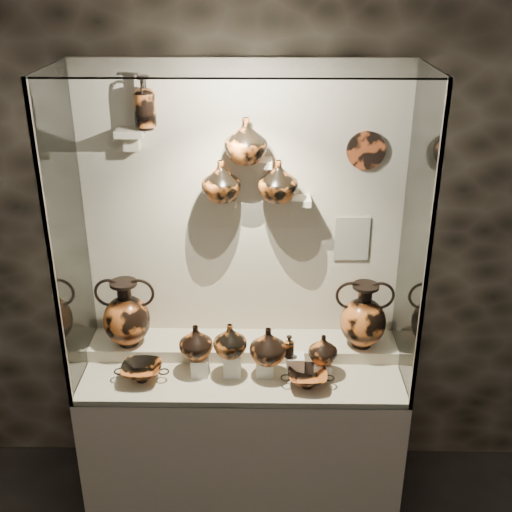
{
  "coord_description": "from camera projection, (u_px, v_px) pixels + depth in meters",
  "views": [
    {
      "loc": [
        0.12,
        -0.7,
        2.8
      ],
      "look_at": [
        0.07,
        2.27,
        1.45
      ],
      "focal_mm": 45.0,
      "sensor_mm": 36.0,
      "label": 1
    }
  ],
  "objects": [
    {
      "name": "kylix_right",
      "position": [
        307.0,
        377.0,
        3.27
      ],
      "size": [
        0.27,
        0.23,
        0.11
      ],
      "primitive_type": null,
      "rotation": [
        0.0,
        0.0,
        -0.03
      ],
      "color": "#BE5D24",
      "rests_on": "front_tier"
    },
    {
      "name": "jug_e",
      "position": [
        323.0,
        349.0,
        3.32
      ],
      "size": [
        0.19,
        0.19,
        0.16
      ],
      "primitive_type": "imported",
      "rotation": [
        0.0,
        0.0,
        0.27
      ],
      "color": "#BE5D24",
      "rests_on": "pedestal_e"
    },
    {
      "name": "pedestal_d",
      "position": [
        295.0,
        365.0,
        3.36
      ],
      "size": [
        0.09,
        0.09,
        0.12
      ],
      "primitive_type": "cube",
      "color": "silver",
      "rests_on": "front_tier"
    },
    {
      "name": "kylix_left",
      "position": [
        142.0,
        371.0,
        3.32
      ],
      "size": [
        0.32,
        0.29,
        0.11
      ],
      "primitive_type": null,
      "rotation": [
        0.0,
        0.0,
        0.25
      ],
      "color": "#BB5A21",
      "rests_on": "front_tier"
    },
    {
      "name": "amphora_left",
      "position": [
        126.0,
        313.0,
        3.46
      ],
      "size": [
        0.4,
        0.4,
        0.38
      ],
      "primitive_type": null,
      "rotation": [
        0.0,
        0.0,
        -0.36
      ],
      "color": "#BE5D24",
      "rests_on": "rear_tier"
    },
    {
      "name": "frame_post_right",
      "position": [
        428.0,
        263.0,
        2.84
      ],
      "size": [
        0.02,
        0.02,
        1.6
      ],
      "primitive_type": "cube",
      "color": "gray",
      "rests_on": "plinth"
    },
    {
      "name": "glass_front",
      "position": [
        239.0,
        262.0,
        2.85
      ],
      "size": [
        1.7,
        0.01,
        1.6
      ],
      "primitive_type": "cube",
      "color": "white",
      "rests_on": "plinth"
    },
    {
      "name": "wall_back",
      "position": [
        243.0,
        213.0,
        3.41
      ],
      "size": [
        5.0,
        0.02,
        3.2
      ],
      "primitive_type": "cube",
      "color": "black",
      "rests_on": "ground"
    },
    {
      "name": "pedestal_b",
      "position": [
        232.0,
        364.0,
        3.36
      ],
      "size": [
        0.09,
        0.09,
        0.13
      ],
      "primitive_type": "cube",
      "color": "silver",
      "rests_on": "front_tier"
    },
    {
      "name": "lekythos_tall",
      "position": [
        144.0,
        100.0,
        3.08
      ],
      "size": [
        0.14,
        0.14,
        0.29
      ],
      "primitive_type": null,
      "rotation": [
        0.0,
        0.0,
        -0.25
      ],
      "color": "#BE5D24",
      "rests_on": "bracket_ul"
    },
    {
      "name": "ovoid_vase_b",
      "position": [
        246.0,
        140.0,
        3.11
      ],
      "size": [
        0.26,
        0.26,
        0.22
      ],
      "primitive_type": "imported",
      "rotation": [
        0.0,
        0.0,
        0.3
      ],
      "color": "#BB5A21",
      "rests_on": "bracket_cb"
    },
    {
      "name": "rear_tier",
      "position": [
        243.0,
        348.0,
        3.59
      ],
      "size": [
        1.7,
        0.25,
        0.1
      ],
      "primitive_type": "cube",
      "color": "#C3B397",
      "rests_on": "plinth"
    },
    {
      "name": "jug_a",
      "position": [
        196.0,
        341.0,
        3.33
      ],
      "size": [
        0.21,
        0.21,
        0.18
      ],
      "primitive_type": "imported",
      "rotation": [
        0.0,
        0.0,
        -0.24
      ],
      "color": "#BE5D24",
      "rests_on": "pedestal_a"
    },
    {
      "name": "bracket_ca",
      "position": [
        223.0,
        200.0,
        3.29
      ],
      "size": [
        0.14,
        0.12,
        0.04
      ],
      "primitive_type": "cube",
      "color": "beige",
      "rests_on": "back_panel"
    },
    {
      "name": "glass_right",
      "position": [
        415.0,
        237.0,
        3.1
      ],
      "size": [
        0.01,
        0.6,
        1.6
      ],
      "primitive_type": "cube",
      "color": "white",
      "rests_on": "plinth"
    },
    {
      "name": "frame_post_left",
      "position": [
        51.0,
        260.0,
        2.86
      ],
      "size": [
        0.02,
        0.02,
        1.6
      ],
      "primitive_type": "cube",
      "color": "gray",
      "rests_on": "plinth"
    },
    {
      "name": "lekythos_small",
      "position": [
        289.0,
        345.0,
        3.29
      ],
      "size": [
        0.07,
        0.07,
        0.14
      ],
      "primitive_type": null,
      "rotation": [
        0.0,
        0.0,
        -0.13
      ],
      "color": "#BB5A21",
      "rests_on": "pedestal_d"
    },
    {
      "name": "jug_c",
      "position": [
        268.0,
        345.0,
        3.29
      ],
      "size": [
        0.23,
        0.23,
        0.2
      ],
      "primitive_type": "imported",
      "rotation": [
        0.0,
        0.0,
        -0.24
      ],
      "color": "#BE5D24",
      "rests_on": "pedestal_c"
    },
    {
      "name": "ovoid_vase_a",
      "position": [
        221.0,
        181.0,
        3.2
      ],
      "size": [
        0.23,
        0.23,
        0.21
      ],
      "primitive_type": "imported",
      "rotation": [
        0.0,
        0.0,
        0.17
      ],
      "color": "#BB5A21",
      "rests_on": "bracket_ca"
    },
    {
      "name": "info_placard",
      "position": [
        352.0,
        239.0,
        3.43
      ],
      "size": [
        0.18,
        0.01,
        0.25
      ],
      "primitive_type": "cube",
      "color": "beige",
      "rests_on": "back_panel"
    },
    {
      "name": "glass_top",
      "position": [
        239.0,
        67.0,
        2.79
      ],
      "size": [
        1.7,
        0.6,
        0.01
      ],
      "primitive_type": "cube",
      "color": "white",
      "rests_on": "back_panel"
    },
    {
      "name": "amphora_right",
      "position": [
        363.0,
        315.0,
        3.45
      ],
      "size": [
        0.39,
        0.39,
        0.37
      ],
      "primitive_type": null,
      "rotation": [
        0.0,
        0.0,
        0.36
      ],
      "color": "#BE5D24",
      "rests_on": "rear_tier"
    },
    {
      "name": "pedestal_a",
      "position": [
        200.0,
        366.0,
        3.37
      ],
      "size": [
        0.09,
        0.09,
        0.1
      ],
      "primitive_type": "cube",
      "color": "silver",
      "rests_on": "front_tier"
    },
    {
      "name": "bracket_cb",
      "position": [
        262.0,
        163.0,
        3.21
      ],
      "size": [
        0.1,
        0.12,
        0.04
      ],
      "primitive_type": "cube",
      "color": "beige",
      "rests_on": "back_panel"
    },
    {
      "name": "ovoid_vase_c",
      "position": [
        278.0,
        181.0,
        3.19
      ],
      "size": [
        0.26,
        0.26,
        0.21
      ],
      "primitive_type": "imported",
      "rotation": [
        0.0,
        0.0,
        -0.39
      ],
      "color": "#BB5A21",
      "rests_on": "bracket_cc"
    },
    {
      "name": "bracket_ul",
      "position": [
        130.0,
        133.0,
        3.16
      ],
      "size": [
        0.14,
        0.12,
        0.04
      ],
      "primitive_type": "cube",
      "color": "beige",
      "rests_on": "back_panel"
    },
    {
      "name": "pedestal_c",
      "position": [
        265.0,
        367.0,
        3.37
      ],
      "size": [
        0.09,
        0.09,
        0.09
      ],
      "primitive_type": "cube",
      "color": "silver",
      "rests_on": "front_tier"
    },
    {
      "name": "back_panel",
      "position": [
        243.0,
        213.0,
        3.4
      ],
      "size": [
        1.7,
        0.03,
        1.6
      ],
      "primitive_type": "cube",
      "color": "beige",
      "rests_on": "plinth"
    },
    {
      "name": "plinth",
      "position": [
        243.0,
        433.0,
        3.61
      ],
      "size": [
        1.7,
        0.6,
        0.8
      ],
      "primitive_type": "cube",
      "color": "beige",
      "rests_on": "floor"
    },
    {
      "name": "front_tier",
      "position": [
        242.0,
        371.0,
        3.44
      ],
      "size": [
        1.68,
        0.58,
        0.03
      ],
      "primitive_type": "cube",
      "color": "#C3B397",
      "rests_on": "plinth"
    },
    {
      "name": "bracket_cc",
      "position": [
        297.0,
        201.0,
        3.29
      ],
      "size": [
        0.14,
        0.12,
        0.04
      ],
      "primitive_type": "cube",
      "color": "beige",
      "rests_on": "back_panel"
    },
    {
      "name": "glass_left",
      "position": [
        68.0,
        235.0,
        3.13
      ],
      "size": [
        0.01,
        0.6,
        1.6
      ],
      "primitive_type": "cube",
      "color": "white",
      "rests_on": "plinth"
    },
    {
      "name": "pedestal_e",
      "position": [
        322.0,
        369.0,
        3.37
      ],
      "size": [
        0.09,
        0.09,
        0.08
      ],
      "primitive_type": "cube",
      "color": "silver",
      "rests_on": "front_tier"
    },
    {
      "name": "wall_plate",
      "position": [
        366.0,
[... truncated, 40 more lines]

